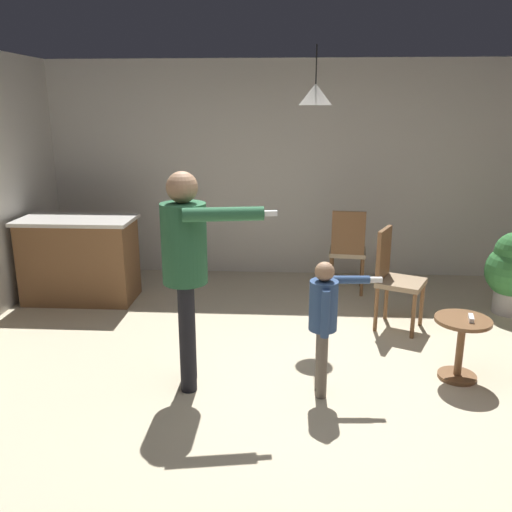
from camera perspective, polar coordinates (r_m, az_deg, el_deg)
name	(u,v)px	position (r m, az deg, el deg)	size (l,w,h in m)	color
ground	(300,395)	(4.26, 4.74, -14.58)	(7.68, 7.68, 0.00)	beige
wall_back	(298,170)	(6.93, 4.47, 9.08)	(6.40, 0.10, 2.70)	beige
kitchen_counter	(80,259)	(6.34, -18.25, -0.34)	(1.26, 0.66, 0.95)	brown
side_table_by_couch	(461,341)	(4.64, 20.97, -8.44)	(0.44, 0.44, 0.52)	brown
person_adult	(187,258)	(4.03, -7.41, -0.16)	(0.86, 0.49, 1.70)	black
person_child	(324,314)	(4.02, 7.30, -6.12)	(0.55, 0.33, 1.06)	#60564C
dining_chair_by_counter	(394,275)	(5.42, 14.48, -1.96)	(0.56, 0.56, 1.00)	brown
dining_chair_near_wall	(348,248)	(6.34, 9.74, 0.87)	(0.47, 0.47, 1.00)	brown
spare_remote_on_table	(471,318)	(4.55, 21.93, -6.15)	(0.04, 0.13, 0.04)	white
ceiling_light_pendant	(316,94)	(5.37, 6.36, 16.75)	(0.32, 0.32, 0.55)	silver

